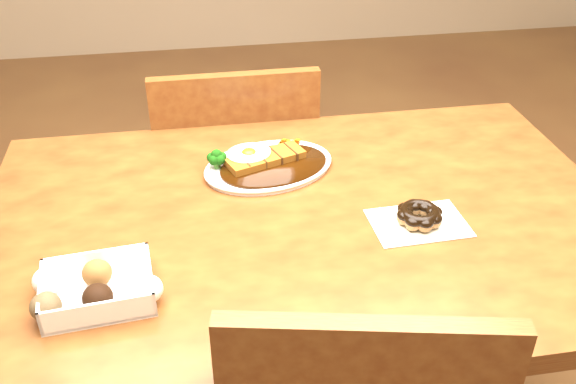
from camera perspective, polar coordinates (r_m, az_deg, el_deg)
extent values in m
cube|color=#552511|center=(1.21, 1.52, -2.78)|extent=(1.20, 0.80, 0.04)
cylinder|color=#552511|center=(1.73, -18.97, -8.02)|extent=(0.06, 0.06, 0.71)
cylinder|color=#552511|center=(1.85, 16.00, -4.48)|extent=(0.06, 0.06, 0.71)
cube|color=#552511|center=(1.87, -4.77, 0.03)|extent=(0.42, 0.42, 0.04)
cylinder|color=#552511|center=(2.15, -0.42, -2.20)|extent=(0.04, 0.04, 0.41)
cylinder|color=#552511|center=(2.13, -9.50, -3.04)|extent=(0.04, 0.04, 0.41)
cylinder|color=#552511|center=(1.88, 1.26, -8.05)|extent=(0.04, 0.04, 0.41)
cylinder|color=#552511|center=(1.86, -9.21, -9.09)|extent=(0.04, 0.04, 0.41)
cube|color=#552511|center=(1.58, -4.49, 3.68)|extent=(0.40, 0.03, 0.40)
ellipsoid|color=white|center=(1.34, -1.72, 2.25)|extent=(0.31, 0.26, 0.01)
ellipsoid|color=black|center=(1.32, -1.28, 2.34)|extent=(0.26, 0.22, 0.01)
cube|color=#6B380C|center=(1.33, -2.01, 2.94)|extent=(0.17, 0.11, 0.02)
ellipsoid|color=white|center=(1.33, -3.49, 3.47)|extent=(0.11, 0.10, 0.01)
ellipsoid|color=#FFB214|center=(1.33, -3.49, 3.51)|extent=(0.03, 0.03, 0.02)
cube|color=white|center=(1.05, -16.55, -8.10)|extent=(0.18, 0.15, 0.04)
ellipsoid|color=black|center=(1.03, -20.73, -9.51)|extent=(0.05, 0.05, 0.04)
ellipsoid|color=black|center=(1.02, -16.56, -9.00)|extent=(0.05, 0.05, 0.04)
ellipsoid|color=beige|center=(1.02, -12.34, -8.43)|extent=(0.05, 0.05, 0.04)
ellipsoid|color=beige|center=(1.08, -20.59, -7.42)|extent=(0.05, 0.05, 0.04)
ellipsoid|color=brown|center=(1.07, -16.61, -6.91)|extent=(0.05, 0.05, 0.04)
cube|color=silver|center=(1.20, 11.51, -2.71)|extent=(0.18, 0.13, 0.00)
torus|color=olive|center=(1.19, 11.59, -2.12)|extent=(0.09, 0.09, 0.03)
torus|color=black|center=(1.19, 11.63, -1.82)|extent=(0.08, 0.08, 0.02)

